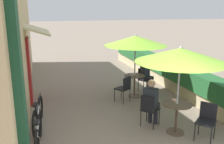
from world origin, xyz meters
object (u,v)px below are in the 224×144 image
object	(u,v)px
cafe_chair_near_left	(149,108)
cafe_chair_near_right	(207,118)
cafe_chair_mid_right	(124,87)
coffee_cup_mid	(131,74)
patio_table_mid	(135,82)
patio_umbrella_mid	(135,41)
patio_umbrella_near	(180,55)
seated_patron_near_left	(151,100)
patio_table_near	(177,113)
cafe_chair_mid_left	(144,77)
bicycle_leaning	(38,133)
bicycle_second	(38,114)
seated_patron_mid_left	(146,73)

from	to	relation	value
cafe_chair_near_left	cafe_chair_near_right	world-z (taller)	same
cafe_chair_mid_right	coffee_cup_mid	distance (m)	0.65
patio_table_mid	patio_umbrella_mid	distance (m)	1.42
patio_umbrella_near	seated_patron_near_left	world-z (taller)	patio_umbrella_near
patio_table_near	seated_patron_near_left	world-z (taller)	seated_patron_near_left
patio_table_near	cafe_chair_mid_left	bearing A→B (deg)	80.53
patio_table_near	cafe_chair_near_left	world-z (taller)	cafe_chair_near_left
patio_table_near	patio_umbrella_near	xyz separation A→B (m)	(0.00, 0.00, 1.42)
patio_umbrella_near	cafe_chair_mid_left	bearing A→B (deg)	80.53
patio_table_near	coffee_cup_mid	xyz separation A→B (m)	(-0.13, 2.74, 0.28)
patio_table_mid	bicycle_leaning	size ratio (longest dim) A/B	0.44
cafe_chair_mid_right	coffee_cup_mid	world-z (taller)	cafe_chair_mid_right
cafe_chair_mid_left	bicycle_second	xyz separation A→B (m)	(-3.77, -1.92, -0.17)
cafe_chair_near_left	cafe_chair_near_right	size ratio (longest dim) A/B	1.00
cafe_chair_near_right	coffee_cup_mid	xyz separation A→B (m)	(-0.64, 3.21, 0.29)
cafe_chair_near_left	bicycle_second	size ratio (longest dim) A/B	0.51
seated_patron_mid_left	coffee_cup_mid	xyz separation A→B (m)	(-0.73, -0.36, 0.12)
bicycle_second	patio_umbrella_near	bearing A→B (deg)	-13.50
patio_table_near	cafe_chair_near_left	bearing A→B (deg)	136.47
patio_umbrella_mid	cafe_chair_mid_left	world-z (taller)	patio_umbrella_mid
patio_table_mid	cafe_chair_mid_right	bearing A→B (deg)	-140.23
seated_patron_near_left	bicycle_second	bearing A→B (deg)	-144.56
patio_table_near	seated_patron_near_left	distance (m)	0.71
seated_patron_near_left	coffee_cup_mid	size ratio (longest dim) A/B	13.89
patio_table_mid	patio_umbrella_near	bearing A→B (deg)	-90.00
patio_table_mid	bicycle_second	distance (m)	3.56
seated_patron_near_left	bicycle_leaning	distance (m)	2.86
patio_table_mid	bicycle_second	world-z (taller)	patio_table_mid
patio_umbrella_mid	coffee_cup_mid	world-z (taller)	patio_umbrella_mid
coffee_cup_mid	bicycle_leaning	world-z (taller)	coffee_cup_mid
seated_patron_near_left	bicycle_second	size ratio (longest dim) A/B	0.73
patio_umbrella_near	coffee_cup_mid	world-z (taller)	patio_umbrella_near
patio_umbrella_mid	coffee_cup_mid	bearing A→B (deg)	-173.92
patio_table_near	cafe_chair_mid_left	xyz separation A→B (m)	(0.53, 3.19, -0.00)
patio_umbrella_near	bicycle_second	size ratio (longest dim) A/B	1.27
patio_table_mid	cafe_chair_mid_left	distance (m)	0.69
seated_patron_near_left	cafe_chair_near_right	bearing A→B (deg)	1.71
patio_table_near	cafe_chair_near_right	world-z (taller)	cafe_chair_near_right
patio_table_near	cafe_chair_mid_right	distance (m)	2.37
cafe_chair_near_right	cafe_chair_mid_right	bearing A→B (deg)	-19.73
patio_umbrella_near	seated_patron_mid_left	xyz separation A→B (m)	(0.59, 3.10, -1.26)
patio_table_near	coffee_cup_mid	world-z (taller)	coffee_cup_mid
cafe_chair_mid_right	patio_table_mid	bearing A→B (deg)	6.33
seated_patron_near_left	patio_table_near	bearing A→B (deg)	-2.94
cafe_chair_mid_right	bicycle_leaning	world-z (taller)	cafe_chair_mid_right
cafe_chair_near_left	bicycle_second	bearing A→B (deg)	-146.39
coffee_cup_mid	bicycle_second	bearing A→B (deg)	-154.81
cafe_chair_near_left	cafe_chair_mid_left	xyz separation A→B (m)	(1.04, 2.72, 0.00)
cafe_chair_mid_left	bicycle_leaning	distance (m)	4.79
cafe_chair_mid_right	bicycle_second	xyz separation A→B (m)	(-2.71, -1.03, -0.17)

